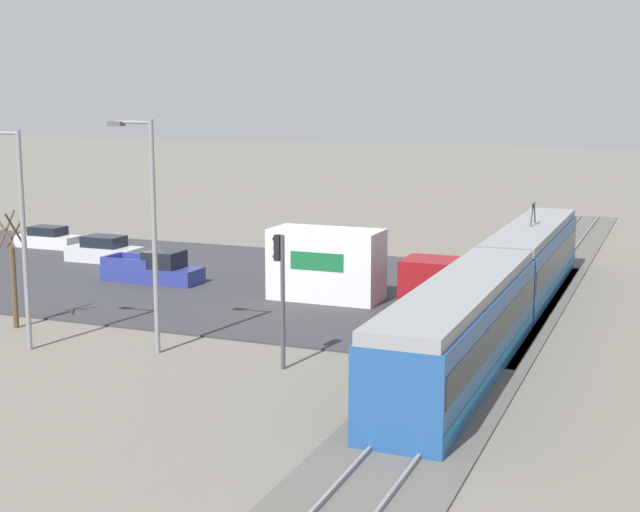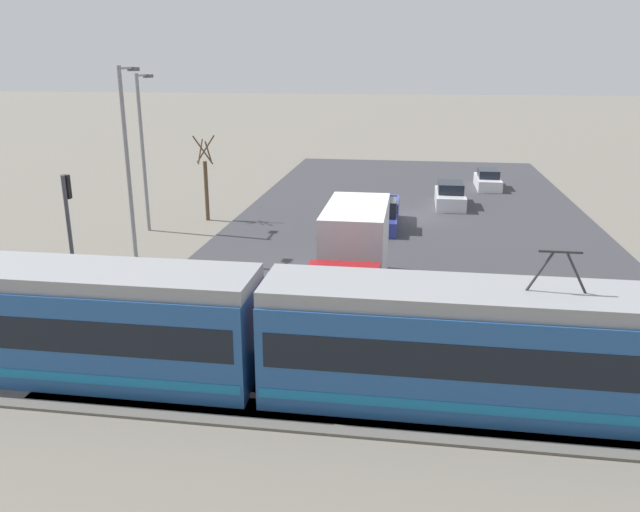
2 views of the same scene
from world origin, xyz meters
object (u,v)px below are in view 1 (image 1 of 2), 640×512
object	(u,v)px
sedan_car_0	(104,251)
traffic_light_pole	(281,283)
sedan_car_1	(48,239)
street_lamp_near_crossing	(150,222)
pickup_truck	(154,270)
street_lamp_mid_block	(19,226)
box_truck	(351,269)
street_tree	(13,275)
light_rail_tram	(503,288)

from	to	relation	value
sedan_car_0	traffic_light_pole	size ratio (longest dim) A/B	0.92
sedan_car_1	street_lamp_near_crossing	world-z (taller)	street_lamp_near_crossing
pickup_truck	street_lamp_mid_block	bearing A→B (deg)	10.19
box_truck	street_tree	size ratio (longest dim) A/B	1.82
street_lamp_mid_block	sedan_car_0	bearing A→B (deg)	-153.62
box_truck	sedan_car_1	bearing A→B (deg)	-107.78
street_lamp_near_crossing	box_truck	bearing A→B (deg)	159.47
pickup_truck	street_lamp_mid_block	size ratio (longest dim) A/B	0.64
street_tree	street_lamp_near_crossing	size ratio (longest dim) A/B	0.56
light_rail_tram	traffic_light_pole	size ratio (longest dim) A/B	6.30
box_truck	sedan_car_1	size ratio (longest dim) A/B	2.13
sedan_car_1	traffic_light_pole	world-z (taller)	traffic_light_pole
traffic_light_pole	street_lamp_near_crossing	xyz separation A→B (m)	(-0.10, -5.59, 1.94)
box_truck	sedan_car_1	xyz separation A→B (m)	(-7.92, -24.71, -1.04)
street_lamp_near_crossing	street_lamp_mid_block	world-z (taller)	street_lamp_near_crossing
box_truck	sedan_car_0	bearing A→B (deg)	-104.90
pickup_truck	traffic_light_pole	size ratio (longest dim) A/B	1.10
sedan_car_0	traffic_light_pole	xyz separation A→B (m)	(16.08, 19.30, 2.54)
pickup_truck	sedan_car_0	world-z (taller)	pickup_truck
light_rail_tram	traffic_light_pole	distance (m)	11.48
box_truck	street_lamp_near_crossing	world-z (taller)	street_lamp_near_crossing
box_truck	street_tree	bearing A→B (deg)	-49.74
pickup_truck	traffic_light_pole	bearing A→B (deg)	47.71
box_truck	sedan_car_0	xyz separation A→B (m)	(-4.76, -17.91, -0.97)
sedan_car_1	street_lamp_mid_block	distance (m)	26.12
sedan_car_1	street_lamp_near_crossing	size ratio (longest dim) A/B	0.48
box_truck	pickup_truck	bearing A→B (deg)	-92.61
sedan_car_1	street_tree	world-z (taller)	street_tree
box_truck	traffic_light_pole	bearing A→B (deg)	7.00
street_tree	street_lamp_mid_block	world-z (taller)	street_lamp_mid_block
sedan_car_1	traffic_light_pole	xyz separation A→B (m)	(19.24, 26.10, 2.61)
street_lamp_near_crossing	traffic_light_pole	bearing A→B (deg)	89.01
street_tree	street_lamp_near_crossing	xyz separation A→B (m)	(1.10, 7.75, 2.86)
light_rail_tram	street_tree	xyz separation A→B (m)	(8.22, -19.74, 0.61)
pickup_truck	sedan_car_0	size ratio (longest dim) A/B	1.20
traffic_light_pole	street_lamp_near_crossing	bearing A→B (deg)	-90.99
light_rail_tram	sedan_car_0	size ratio (longest dim) A/B	6.84
pickup_truck	sedan_car_1	size ratio (longest dim) A/B	1.25
light_rail_tram	box_truck	xyz separation A→B (m)	(-1.90, -7.79, -0.04)
pickup_truck	sedan_car_1	xyz separation A→B (m)	(-7.39, -13.08, -0.07)
light_rail_tram	pickup_truck	world-z (taller)	light_rail_tram
box_truck	sedan_car_0	size ratio (longest dim) A/B	2.03
street_lamp_mid_block	traffic_light_pole	bearing A→B (deg)	97.37
sedan_car_1	traffic_light_pole	distance (m)	32.53
light_rail_tram	street_tree	distance (m)	21.39
sedan_car_0	sedan_car_1	world-z (taller)	sedan_car_0
sedan_car_0	street_lamp_near_crossing	xyz separation A→B (m)	(15.98, 13.71, 4.48)
box_truck	street_lamp_near_crossing	bearing A→B (deg)	-20.53
light_rail_tram	box_truck	size ratio (longest dim) A/B	3.37
street_lamp_near_crossing	pickup_truck	bearing A→B (deg)	-147.68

